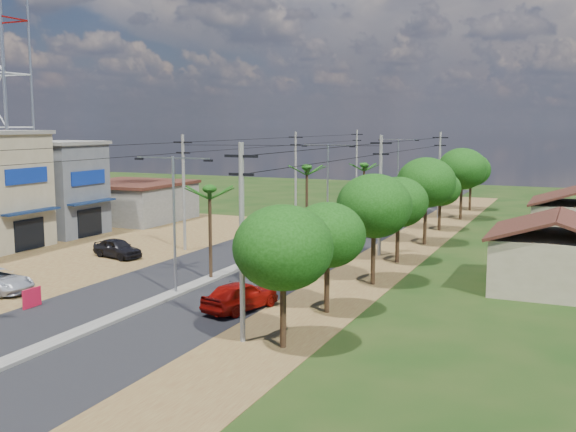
{
  "coord_description": "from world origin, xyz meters",
  "views": [
    {
      "loc": [
        21.23,
        -32.08,
        9.79
      ],
      "look_at": [
        1.24,
        13.28,
        3.0
      ],
      "focal_mm": 42.0,
      "sensor_mm": 36.0,
      "label": 1
    }
  ],
  "objects_px": {
    "car_white_far": "(288,228)",
    "roadside_sign": "(32,298)",
    "car_silver_mid": "(293,247)",
    "moto_rider_east": "(229,292)",
    "car_red_near": "(240,296)",
    "car_parked_dark": "(117,249)"
  },
  "relations": [
    {
      "from": "car_silver_mid",
      "to": "roadside_sign",
      "type": "relative_size",
      "value": 2.98
    },
    {
      "from": "car_white_far",
      "to": "roadside_sign",
      "type": "height_order",
      "value": "car_white_far"
    },
    {
      "from": "moto_rider_east",
      "to": "car_red_near",
      "type": "bearing_deg",
      "value": 137.47
    },
    {
      "from": "car_white_far",
      "to": "moto_rider_east",
      "type": "xyz_separation_m",
      "value": [
        5.5,
        -20.63,
        -0.35
      ]
    },
    {
      "from": "car_silver_mid",
      "to": "car_white_far",
      "type": "relative_size",
      "value": 0.69
    },
    {
      "from": "car_red_near",
      "to": "car_parked_dark",
      "type": "bearing_deg",
      "value": -16.05
    },
    {
      "from": "car_silver_mid",
      "to": "car_white_far",
      "type": "distance_m",
      "value": 8.18
    },
    {
      "from": "car_red_near",
      "to": "moto_rider_east",
      "type": "height_order",
      "value": "car_red_near"
    },
    {
      "from": "car_silver_mid",
      "to": "roadside_sign",
      "type": "height_order",
      "value": "car_silver_mid"
    },
    {
      "from": "car_white_far",
      "to": "car_red_near",
      "type": "bearing_deg",
      "value": -93.4
    },
    {
      "from": "car_parked_dark",
      "to": "moto_rider_east",
      "type": "distance_m",
      "value": 15.05
    },
    {
      "from": "car_parked_dark",
      "to": "roadside_sign",
      "type": "relative_size",
      "value": 3.21
    },
    {
      "from": "car_silver_mid",
      "to": "moto_rider_east",
      "type": "height_order",
      "value": "car_silver_mid"
    },
    {
      "from": "moto_rider_east",
      "to": "roadside_sign",
      "type": "xyz_separation_m",
      "value": [
        -8.87,
        -5.74,
        0.08
      ]
    },
    {
      "from": "car_white_far",
      "to": "moto_rider_east",
      "type": "height_order",
      "value": "car_white_far"
    },
    {
      "from": "car_white_far",
      "to": "roadside_sign",
      "type": "relative_size",
      "value": 4.31
    },
    {
      "from": "car_parked_dark",
      "to": "roadside_sign",
      "type": "height_order",
      "value": "car_parked_dark"
    },
    {
      "from": "car_silver_mid",
      "to": "car_parked_dark",
      "type": "height_order",
      "value": "car_parked_dark"
    },
    {
      "from": "car_silver_mid",
      "to": "roadside_sign",
      "type": "xyz_separation_m",
      "value": [
        -7.0,
        -19.04,
        -0.1
      ]
    },
    {
      "from": "roadside_sign",
      "to": "car_silver_mid",
      "type": "bearing_deg",
      "value": 69.1
    },
    {
      "from": "car_red_near",
      "to": "car_silver_mid",
      "type": "relative_size",
      "value": 1.2
    },
    {
      "from": "moto_rider_east",
      "to": "roadside_sign",
      "type": "height_order",
      "value": "roadside_sign"
    }
  ]
}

